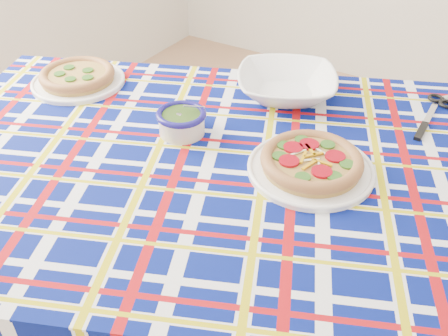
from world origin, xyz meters
The scene contains 8 objects.
floor centered at (0.00, 0.00, 0.00)m, with size 4.00×4.00×0.00m, color #A97A57.
dining_table centered at (-0.20, -0.32, 0.74)m, with size 2.02×1.68×0.81m.
tablecloth centered at (-0.20, -0.32, 0.76)m, with size 1.77×1.12×0.11m, color #051162, non-canonical shape.
main_focaccia_plate centered at (-0.02, -0.26, 0.85)m, with size 0.33×0.33×0.06m, color #AA7F3C, non-canonical shape.
pesto_bowl centered at (-0.40, -0.28, 0.86)m, with size 0.14×0.14×0.08m, color #1E360E, non-canonical shape.
serving_bowl centered at (-0.25, 0.07, 0.86)m, with size 0.31×0.31×0.08m, color white.
second_focaccia_plate centered at (-0.88, -0.21, 0.85)m, with size 0.32×0.32×0.06m, color #AA7F3C, non-canonical shape.
table_knife centered at (0.18, 0.19, 0.83)m, with size 0.25×0.02×0.01m, color silver, non-canonical shape.
Camera 1 is at (0.33, -1.25, 1.59)m, focal length 40.00 mm.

